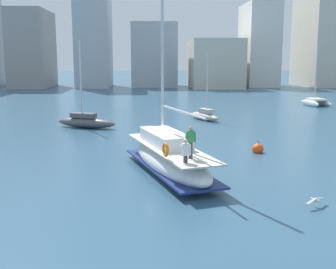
{
  "coord_description": "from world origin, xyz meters",
  "views": [
    {
      "loc": [
        -1.18,
        -24.06,
        6.19
      ],
      "look_at": [
        0.02,
        0.39,
        1.8
      ],
      "focal_mm": 45.4,
      "sensor_mm": 36.0,
      "label": 1
    }
  ],
  "objects_px": {
    "moored_sloop_far": "(205,115)",
    "seagull": "(315,200)",
    "mooring_buoy": "(258,149)",
    "main_sailboat": "(169,157)",
    "moored_cutter_right": "(316,101)",
    "moored_sloop_near": "(86,121)"
  },
  "relations": [
    {
      "from": "seagull",
      "to": "main_sailboat",
      "type": "bearing_deg",
      "value": 135.72
    },
    {
      "from": "main_sailboat",
      "to": "seagull",
      "type": "xyz_separation_m",
      "value": [
        5.88,
        -5.73,
        -0.59
      ]
    },
    {
      "from": "seagull",
      "to": "mooring_buoy",
      "type": "height_order",
      "value": "mooring_buoy"
    },
    {
      "from": "mooring_buoy",
      "to": "main_sailboat",
      "type": "bearing_deg",
      "value": -141.91
    },
    {
      "from": "moored_cutter_right",
      "to": "seagull",
      "type": "height_order",
      "value": "moored_cutter_right"
    },
    {
      "from": "main_sailboat",
      "to": "mooring_buoy",
      "type": "xyz_separation_m",
      "value": [
        6.18,
        4.84,
        -0.68
      ]
    },
    {
      "from": "moored_cutter_right",
      "to": "mooring_buoy",
      "type": "distance_m",
      "value": 31.52
    },
    {
      "from": "moored_sloop_far",
      "to": "seagull",
      "type": "xyz_separation_m",
      "value": [
        1.18,
        -25.9,
        -0.2
      ]
    },
    {
      "from": "main_sailboat",
      "to": "moored_sloop_near",
      "type": "bearing_deg",
      "value": 113.12
    },
    {
      "from": "main_sailboat",
      "to": "seagull",
      "type": "height_order",
      "value": "main_sailboat"
    },
    {
      "from": "main_sailboat",
      "to": "mooring_buoy",
      "type": "distance_m",
      "value": 7.88
    },
    {
      "from": "mooring_buoy",
      "to": "seagull",
      "type": "bearing_deg",
      "value": -91.62
    },
    {
      "from": "main_sailboat",
      "to": "moored_sloop_far",
      "type": "bearing_deg",
      "value": 76.89
    },
    {
      "from": "main_sailboat",
      "to": "moored_sloop_far",
      "type": "xyz_separation_m",
      "value": [
        4.7,
        20.17,
        -0.39
      ]
    },
    {
      "from": "moored_sloop_near",
      "to": "seagull",
      "type": "distance_m",
      "value": 24.95
    },
    {
      "from": "moored_cutter_right",
      "to": "moored_sloop_near",
      "type": "bearing_deg",
      "value": -149.01
    },
    {
      "from": "moored_sloop_near",
      "to": "moored_sloop_far",
      "type": "relative_size",
      "value": 1.13
    },
    {
      "from": "moored_sloop_near",
      "to": "moored_cutter_right",
      "type": "height_order",
      "value": "moored_cutter_right"
    },
    {
      "from": "main_sailboat",
      "to": "moored_sloop_near",
      "type": "relative_size",
      "value": 1.66
    },
    {
      "from": "main_sailboat",
      "to": "mooring_buoy",
      "type": "height_order",
      "value": "main_sailboat"
    },
    {
      "from": "main_sailboat",
      "to": "moored_cutter_right",
      "type": "relative_size",
      "value": 1.65
    },
    {
      "from": "moored_sloop_near",
      "to": "moored_cutter_right",
      "type": "xyz_separation_m",
      "value": [
        27.93,
        16.77,
        -0.01
      ]
    }
  ]
}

